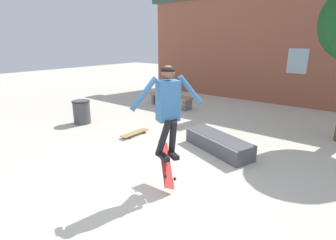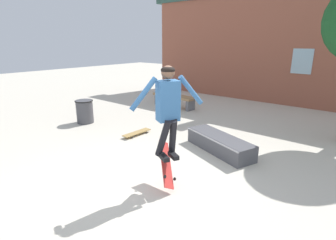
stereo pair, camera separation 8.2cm
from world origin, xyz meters
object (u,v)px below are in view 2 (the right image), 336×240
park_bench (174,98)px  skater (168,105)px  skate_ledge (220,144)px  skateboard_resting (137,133)px  skateboard_flipping (166,164)px  trash_bin (85,111)px

park_bench → skater: (3.49, -4.62, 1.11)m
skate_ledge → skateboard_resting: bearing=-147.3°
skateboard_resting → skater: bearing=58.7°
park_bench → skateboard_flipping: bearing=-48.8°
park_bench → skater: size_ratio=1.24×
park_bench → skate_ledge: park_bench is taller
park_bench → skate_ledge: 4.34m
trash_bin → skateboard_flipping: bearing=-16.1°
skateboard_flipping → skateboard_resting: skateboard_flipping is taller
trash_bin → skater: size_ratio=0.47×
skater → skateboard_flipping: skater is taller
skater → skate_ledge: bearing=119.5°
trash_bin → skater: 4.65m
skater → skateboard_resting: bearing=174.3°
skate_ledge → trash_bin: trash_bin is taller
park_bench → skateboard_resting: park_bench is taller
skater → skateboard_resting: skater is taller
trash_bin → skateboard_resting: bearing=5.9°
trash_bin → skater: (4.34, -1.28, 1.08)m
skate_ledge → skater: skater is taller
skater → skateboard_resting: 3.07m
skateboard_flipping → skateboard_resting: 2.67m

